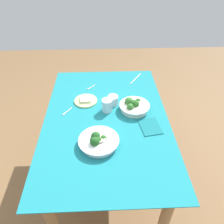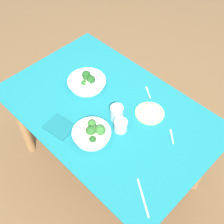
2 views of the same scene
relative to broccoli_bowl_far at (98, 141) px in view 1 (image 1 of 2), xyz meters
The scene contains 11 objects.
ground_plane 0.82m from the broccoli_bowl_far, 12.04° to the right, with size 6.00×6.00×0.00m, color brown.
dining_table 0.30m from the broccoli_bowl_far, 12.04° to the right, with size 1.42×0.92×0.74m.
broccoli_bowl_far is the anchor object (origin of this frame).
broccoli_bowl_near 0.45m from the broccoli_bowl_far, 37.72° to the right, with size 0.23×0.23×0.09m.
bread_side_plate 0.49m from the broccoli_bowl_far, 12.63° to the left, with size 0.19×0.19×0.03m.
water_glass_center 0.36m from the broccoli_bowl_far, 10.49° to the right, with size 0.08×0.08×0.10m, color silver.
water_glass_side 0.45m from the broccoli_bowl_far, 14.73° to the right, with size 0.08×0.08×0.08m, color silver.
fork_by_far_bowl 0.43m from the broccoli_bowl_far, 35.38° to the left, with size 0.09×0.07×0.00m.
fork_by_near_bowl 0.69m from the broccoli_bowl_far, ahead, with size 0.08×0.08×0.00m.
table_knife_left 0.89m from the broccoli_bowl_far, 23.00° to the right, with size 0.22×0.01×0.00m, color #B7B7BC.
napkin_folded_upper 0.40m from the broccoli_bowl_far, 67.42° to the right, with size 0.18×0.14×0.01m, color #156870.
Camera 1 is at (-1.25, 0.01, 1.82)m, focal length 35.44 mm.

